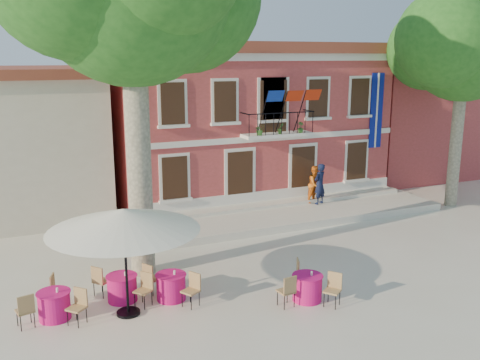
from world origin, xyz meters
name	(u,v)px	position (x,y,z in m)	size (l,w,h in m)	color
ground	(299,259)	(0.00, 0.00, 0.00)	(90.00, 90.00, 0.00)	beige
main_building	(237,118)	(2.00, 9.99, 3.78)	(13.50, 9.59, 7.50)	#BE4448
neighbor_east	(408,117)	(14.00, 11.00, 3.22)	(9.40, 9.40, 6.40)	#BE4448
terrace	(288,215)	(2.00, 4.40, 0.15)	(14.00, 3.40, 0.30)	silver
plane_tree_east	(465,46)	(10.02, 3.13, 7.33)	(5.05, 5.05, 9.91)	#A59E84
patio_umbrella	(124,220)	(-6.29, -1.65, 2.69)	(4.03, 4.03, 3.00)	black
pedestrian_navy	(320,184)	(3.89, 4.94, 1.23)	(0.68, 0.45, 1.86)	#0F1634
pedestrian_orange	(315,184)	(3.81, 5.18, 1.16)	(0.83, 0.65, 1.72)	orange
cafe_table_0	(122,287)	(-6.26, -0.76, 0.42)	(1.52, 1.76, 0.95)	#C5125D
cafe_table_1	(307,286)	(-1.38, -2.87, 0.43)	(1.72, 1.86, 0.95)	#C5125D
cafe_table_2	(54,304)	(-8.15, -1.12, 0.43)	(1.79, 1.83, 0.95)	#C5125D
cafe_table_3	(171,286)	(-4.95, -1.24, 0.42)	(1.32, 1.87, 0.95)	#C5125D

